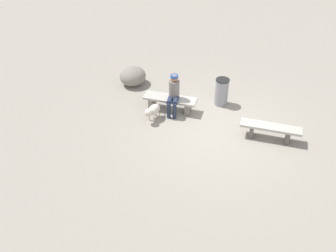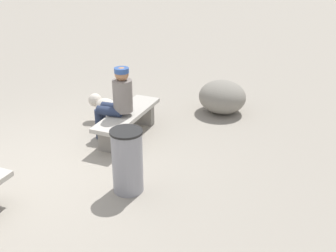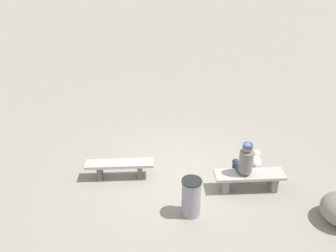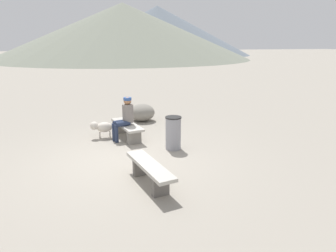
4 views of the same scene
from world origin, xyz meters
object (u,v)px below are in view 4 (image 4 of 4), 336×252
trash_bin (173,133)px  dog (102,127)px  bench_right (127,128)px  seated_person (125,116)px  boulder (142,112)px  bench_left (150,169)px

trash_bin → dog: bearing=49.3°
bench_right → seated_person: bearing=145.9°
trash_bin → boulder: (3.10, 0.20, -0.13)m
boulder → trash_bin: bearing=-176.4°
boulder → bench_right: bearing=155.7°
bench_right → dog: dog is taller
bench_left → dog: bearing=0.8°
bench_left → boulder: 4.99m
bench_left → bench_right: bench_left is taller
bench_left → seated_person: 2.97m
bench_left → dog: dog is taller
dog → trash_bin: (-1.48, -1.73, 0.10)m
bench_right → seated_person: 0.44m
bench_left → seated_person: seated_person is taller
bench_right → trash_bin: bearing=-152.1°
bench_left → seated_person: size_ratio=1.35×
bench_left → trash_bin: trash_bin is taller
bench_left → seated_person: (2.94, 0.03, 0.39)m
seated_person → trash_bin: size_ratio=1.42×
boulder → dog: bearing=136.5°
bench_right → seated_person: size_ratio=1.34×
bench_left → boulder: (4.92, -0.86, -0.02)m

